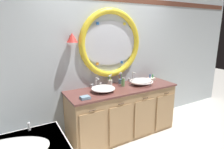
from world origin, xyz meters
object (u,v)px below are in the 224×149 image
(sink_basin_right, at_px, (141,81))
(toiletry_basket, at_px, (151,79))
(soap_dispenser, at_px, (123,82))
(folded_hand_towel, at_px, (85,98))
(toothbrush_holder_right, at_px, (120,81))
(sink_basin_left, at_px, (103,89))
(toothbrush_holder_left, at_px, (110,82))

(sink_basin_right, xyz_separation_m, toiletry_basket, (0.34, 0.13, -0.03))
(soap_dispenser, height_order, folded_hand_towel, soap_dispenser)
(toothbrush_holder_right, bearing_deg, sink_basin_right, -38.32)
(sink_basin_left, xyz_separation_m, soap_dispenser, (0.44, 0.09, 0.02))
(sink_basin_left, bearing_deg, sink_basin_right, 0.00)
(sink_basin_right, relative_size, soap_dispenser, 2.56)
(sink_basin_right, distance_m, toothbrush_holder_right, 0.38)
(toothbrush_holder_right, relative_size, folded_hand_towel, 1.58)
(toothbrush_holder_right, relative_size, soap_dispenser, 1.38)
(sink_basin_right, relative_size, folded_hand_towel, 2.94)
(toiletry_basket, bearing_deg, toothbrush_holder_right, 171.16)
(toothbrush_holder_left, xyz_separation_m, toothbrush_holder_right, (0.22, 0.01, -0.01))
(toothbrush_holder_right, height_order, folded_hand_towel, toothbrush_holder_right)
(sink_basin_right, xyz_separation_m, folded_hand_towel, (-1.14, -0.15, -0.04))
(folded_hand_towel, height_order, toiletry_basket, toiletry_basket)
(sink_basin_right, distance_m, toothbrush_holder_left, 0.56)
(soap_dispenser, relative_size, folded_hand_towel, 1.15)
(toothbrush_holder_left, distance_m, soap_dispenser, 0.22)
(toothbrush_holder_right, bearing_deg, toiletry_basket, -8.84)
(sink_basin_left, distance_m, sink_basin_right, 0.76)
(toothbrush_holder_right, relative_size, toiletry_basket, 1.47)
(toothbrush_holder_left, xyz_separation_m, folded_hand_towel, (-0.62, -0.38, -0.04))
(sink_basin_right, height_order, toothbrush_holder_left, toothbrush_holder_left)
(toothbrush_holder_left, bearing_deg, sink_basin_left, -138.47)
(soap_dispenser, distance_m, folded_hand_towel, 0.85)
(sink_basin_right, height_order, toiletry_basket, toiletry_basket)
(sink_basin_right, bearing_deg, toothbrush_holder_right, 141.68)
(sink_basin_right, bearing_deg, toiletry_basket, 21.23)
(toiletry_basket, bearing_deg, sink_basin_right, -158.77)
(sink_basin_left, height_order, sink_basin_right, sink_basin_right)
(sink_basin_left, bearing_deg, soap_dispenser, 12.28)
(sink_basin_left, xyz_separation_m, toothbrush_holder_left, (0.25, 0.22, 0.01))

